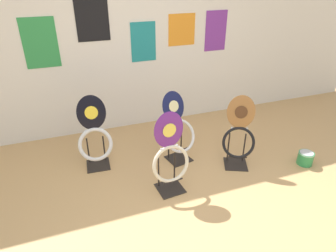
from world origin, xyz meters
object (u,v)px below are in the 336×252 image
object	(u,v)px
toilet_seat_display_navy_moon	(178,132)
toilet_seat_display_purple_note	(170,156)
toilet_seat_display_woodgrain	(239,135)
toilet_seat_display_jazz_black	(95,137)
paint_can	(305,158)

from	to	relation	value
toilet_seat_display_navy_moon	toilet_seat_display_purple_note	size ratio (longest dim) A/B	0.93
toilet_seat_display_woodgrain	toilet_seat_display_navy_moon	xyz separation A→B (m)	(-0.64, 0.37, -0.03)
toilet_seat_display_navy_moon	toilet_seat_display_jazz_black	bearing A→B (deg)	168.06
toilet_seat_display_navy_moon	toilet_seat_display_jazz_black	xyz separation A→B (m)	(-1.00, 0.21, 0.01)
toilet_seat_display_jazz_black	toilet_seat_display_navy_moon	bearing A→B (deg)	-11.94
paint_can	toilet_seat_display_jazz_black	bearing A→B (deg)	160.54
toilet_seat_display_navy_moon	toilet_seat_display_jazz_black	size ratio (longest dim) A/B	0.98
toilet_seat_display_jazz_black	paint_can	size ratio (longest dim) A/B	4.69
toilet_seat_display_navy_moon	paint_can	size ratio (longest dim) A/B	4.60
toilet_seat_display_purple_note	paint_can	size ratio (longest dim) A/B	4.93
toilet_seat_display_purple_note	toilet_seat_display_jazz_black	bearing A→B (deg)	132.94
toilet_seat_display_woodgrain	toilet_seat_display_navy_moon	distance (m)	0.74
toilet_seat_display_jazz_black	paint_can	world-z (taller)	toilet_seat_display_jazz_black
toilet_seat_display_woodgrain	toilet_seat_display_purple_note	bearing A→B (deg)	-170.02
toilet_seat_display_navy_moon	toilet_seat_display_woodgrain	bearing A→B (deg)	-29.99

